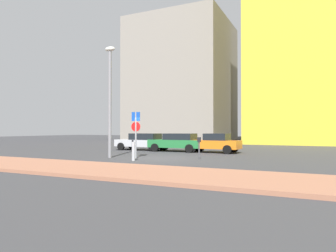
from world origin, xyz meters
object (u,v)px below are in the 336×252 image
Objects in this scene: street_lamp at (110,92)px; parked_car_orange at (214,143)px; traffic_bollard_near at (133,147)px; parked_car_silver at (143,141)px; parking_sign_post at (136,129)px; traffic_bollard_mid at (133,151)px; parking_meter at (199,145)px; parked_car_green at (177,142)px.

parked_car_orange is at bearing 55.40° from street_lamp.
street_lamp reaches higher than traffic_bollard_near.
parked_car_silver is 1.58× the size of parking_sign_post.
traffic_bollard_near is at bearing 125.09° from parking_sign_post.
parking_sign_post reaches higher than traffic_bollard_mid.
street_lamp reaches higher than parking_meter.
parking_meter reaches higher than traffic_bollard_near.
parked_car_green reaches higher than parked_car_silver.
traffic_bollard_near is (-2.02, 2.88, -1.31)m from parking_sign_post.
parked_car_silver is 7.75m from street_lamp.
parking_sign_post reaches higher than parked_car_orange.
parked_car_orange is 3.15× the size of parking_meter.
street_lamp reaches higher than parked_car_orange.
parked_car_orange is 1.44× the size of parking_sign_post.
traffic_bollard_mid is (-3.19, -2.05, -0.32)m from parking_meter.
parking_meter is 0.19× the size of street_lamp.
traffic_bollard_near is at bearing -71.66° from parked_car_silver.
traffic_bollard_near is (-5.12, -3.38, -0.25)m from parked_car_orange.
parking_meter is (7.07, -5.69, 0.10)m from parked_car_silver.
traffic_bollard_mid is (0.73, -1.44, -1.27)m from parking_sign_post.
parked_car_silver is at bearing 108.34° from traffic_bollard_near.
parked_car_orange reaches higher than parked_car_green.
parked_car_silver is 6.26m from parked_car_orange.
parking_meter is (0.81, -5.65, 0.11)m from parked_car_orange.
parking_sign_post is (-0.07, -6.24, 1.04)m from parked_car_green.
street_lamp is at bearing -82.46° from traffic_bollard_near.
traffic_bollard_near is at bearing 159.07° from parking_meter.
parking_meter is (3.84, -5.63, 0.09)m from parked_car_green.
parking_sign_post reaches higher than parked_car_green.
parking_meter is 6.47m from street_lamp.
parked_car_green is 6.32m from parking_sign_post.
parked_car_orange is 5.71m from parking_meter.
parking_sign_post is (3.16, -6.30, 1.05)m from parked_car_silver.
street_lamp is (-4.67, -6.77, 3.35)m from parked_car_orange.
parked_car_green is 3.97m from traffic_bollard_near.
parked_car_green is 0.62× the size of street_lamp.
parked_car_silver is at bearing 103.08° from street_lamp.
parked_car_green is 1.50× the size of parking_sign_post.
parked_car_green is at bearing 94.87° from traffic_bollard_mid.
parked_car_green is 4.39× the size of traffic_bollard_near.
parked_car_orange is 4.21× the size of traffic_bollard_near.
parked_car_orange is 3.90× the size of traffic_bollard_mid.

